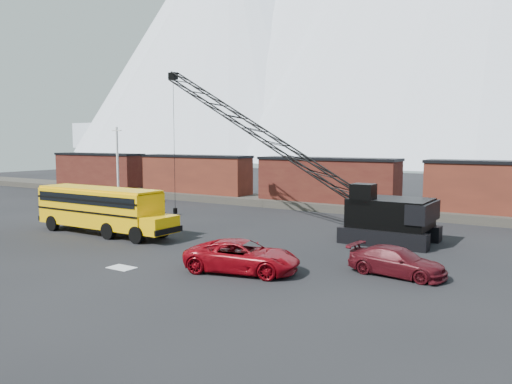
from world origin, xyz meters
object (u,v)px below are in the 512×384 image
maroon_suv (397,262)px  crawler_crane (267,137)px  red_pickup (243,256)px  school_bus (102,208)px

maroon_suv → crawler_crane: crawler_crane is taller
red_pickup → crawler_crane: bearing=12.4°
crawler_crane → red_pickup: bearing=-63.8°
school_bus → crawler_crane: 12.80m
maroon_suv → crawler_crane: (-12.45, 8.51, 6.00)m
school_bus → crawler_crane: crawler_crane is taller
red_pickup → maroon_suv: bearing=-76.3°
red_pickup → maroon_suv: (6.59, 3.42, -0.11)m
maroon_suv → crawler_crane: size_ratio=0.21×
school_bus → red_pickup: size_ratio=2.06×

